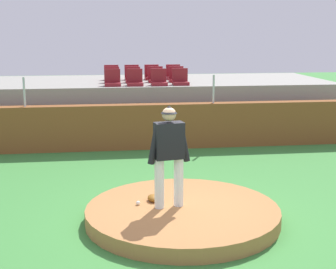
# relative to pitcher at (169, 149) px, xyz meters

# --- Properties ---
(ground_plane) EXTENTS (60.00, 60.00, 0.00)m
(ground_plane) POSITION_rel_pitcher_xyz_m (0.23, -0.05, -1.31)
(ground_plane) COLOR #3C8439
(pitchers_mound) EXTENTS (3.42, 3.42, 0.26)m
(pitchers_mound) POSITION_rel_pitcher_xyz_m (0.23, -0.05, -1.18)
(pitchers_mound) COLOR #AA7240
(pitchers_mound) RESTS_ON ground_plane
(pitcher) EXTENTS (0.78, 0.35, 1.81)m
(pitcher) POSITION_rel_pitcher_xyz_m (0.00, 0.00, 0.00)
(pitcher) COLOR white
(pitcher) RESTS_ON pitchers_mound
(baseball) EXTENTS (0.07, 0.07, 0.07)m
(baseball) POSITION_rel_pitcher_xyz_m (-0.54, 0.16, -1.01)
(baseball) COLOR white
(baseball) RESTS_ON pitchers_mound
(fielding_glove) EXTENTS (0.21, 0.31, 0.11)m
(fielding_glove) POSITION_rel_pitcher_xyz_m (-0.25, 0.33, -0.99)
(fielding_glove) COLOR brown
(fielding_glove) RESTS_ON pitchers_mound
(brick_barrier) EXTENTS (13.20, 0.40, 1.28)m
(brick_barrier) POSITION_rel_pitcher_xyz_m (0.23, 5.53, -0.67)
(brick_barrier) COLOR brown
(brick_barrier) RESTS_ON ground_plane
(fence_post_left) EXTENTS (0.06, 0.06, 0.80)m
(fence_post_left) POSITION_rel_pitcher_xyz_m (-3.23, 5.53, 0.37)
(fence_post_left) COLOR silver
(fence_post_left) RESTS_ON brick_barrier
(fence_post_right) EXTENTS (0.06, 0.06, 0.80)m
(fence_post_right) POSITION_rel_pitcher_xyz_m (2.03, 5.53, 0.37)
(fence_post_right) COLOR silver
(fence_post_right) RESTS_ON brick_barrier
(bleacher_platform) EXTENTS (12.32, 4.30, 1.68)m
(bleacher_platform) POSITION_rel_pitcher_xyz_m (0.23, 8.40, -0.47)
(bleacher_platform) COLOR gray
(bleacher_platform) RESTS_ON ground_plane
(stadium_chair_0) EXTENTS (0.48, 0.44, 0.50)m
(stadium_chair_0) POSITION_rel_pitcher_xyz_m (-0.81, 6.78, 0.52)
(stadium_chair_0) COLOR maroon
(stadium_chair_0) RESTS_ON bleacher_platform
(stadium_chair_1) EXTENTS (0.48, 0.44, 0.50)m
(stadium_chair_1) POSITION_rel_pitcher_xyz_m (-0.14, 6.77, 0.52)
(stadium_chair_1) COLOR maroon
(stadium_chair_1) RESTS_ON bleacher_platform
(stadium_chair_2) EXTENTS (0.48, 0.44, 0.50)m
(stadium_chair_2) POSITION_rel_pitcher_xyz_m (0.59, 6.75, 0.52)
(stadium_chair_2) COLOR maroon
(stadium_chair_2) RESTS_ON bleacher_platform
(stadium_chair_3) EXTENTS (0.48, 0.44, 0.50)m
(stadium_chair_3) POSITION_rel_pitcher_xyz_m (1.27, 6.80, 0.52)
(stadium_chair_3) COLOR maroon
(stadium_chair_3) RESTS_ON bleacher_platform
(stadium_chair_4) EXTENTS (0.48, 0.44, 0.50)m
(stadium_chair_4) POSITION_rel_pitcher_xyz_m (-0.81, 7.67, 0.52)
(stadium_chair_4) COLOR maroon
(stadium_chair_4) RESTS_ON bleacher_platform
(stadium_chair_5) EXTENTS (0.48, 0.44, 0.50)m
(stadium_chair_5) POSITION_rel_pitcher_xyz_m (-0.14, 7.66, 0.52)
(stadium_chair_5) COLOR maroon
(stadium_chair_5) RESTS_ON bleacher_platform
(stadium_chair_6) EXTENTS (0.48, 0.44, 0.50)m
(stadium_chair_6) POSITION_rel_pitcher_xyz_m (0.60, 7.70, 0.52)
(stadium_chair_6) COLOR maroon
(stadium_chair_6) RESTS_ON bleacher_platform
(stadium_chair_7) EXTENTS (0.48, 0.44, 0.50)m
(stadium_chair_7) POSITION_rel_pitcher_xyz_m (1.28, 7.69, 0.52)
(stadium_chair_7) COLOR maroon
(stadium_chair_7) RESTS_ON bleacher_platform
(stadium_chair_8) EXTENTS (0.48, 0.44, 0.50)m
(stadium_chair_8) POSITION_rel_pitcher_xyz_m (-0.81, 8.59, 0.52)
(stadium_chair_8) COLOR maroon
(stadium_chair_8) RESTS_ON bleacher_platform
(stadium_chair_9) EXTENTS (0.48, 0.44, 0.50)m
(stadium_chair_9) POSITION_rel_pitcher_xyz_m (-0.12, 8.57, 0.52)
(stadium_chair_9) COLOR maroon
(stadium_chair_9) RESTS_ON bleacher_platform
(stadium_chair_10) EXTENTS (0.48, 0.44, 0.50)m
(stadium_chair_10) POSITION_rel_pitcher_xyz_m (0.56, 8.58, 0.52)
(stadium_chair_10) COLOR maroon
(stadium_chair_10) RESTS_ON bleacher_platform
(stadium_chair_11) EXTENTS (0.48, 0.44, 0.50)m
(stadium_chair_11) POSITION_rel_pitcher_xyz_m (1.30, 8.55, 0.52)
(stadium_chair_11) COLOR maroon
(stadium_chair_11) RESTS_ON bleacher_platform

